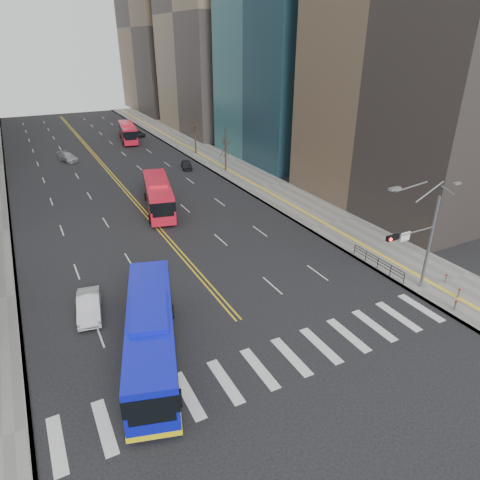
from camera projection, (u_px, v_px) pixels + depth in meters
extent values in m
plane|color=black|center=(276.00, 362.00, 27.02)|extent=(220.00, 220.00, 0.00)
cube|color=slate|center=(221.00, 162.00, 70.33)|extent=(7.00, 130.00, 0.15)
cube|color=silver|center=(57.00, 445.00, 21.56)|extent=(0.70, 4.00, 0.01)
cube|color=silver|center=(104.00, 427.00, 22.55)|extent=(0.70, 4.00, 0.01)
cube|color=silver|center=(148.00, 410.00, 23.55)|extent=(0.70, 4.00, 0.01)
cube|color=silver|center=(188.00, 395.00, 24.54)|extent=(0.70, 4.00, 0.01)
cube|color=silver|center=(225.00, 381.00, 25.53)|extent=(0.70, 4.00, 0.01)
cube|color=silver|center=(259.00, 368.00, 26.53)|extent=(0.70, 4.00, 0.01)
cube|color=silver|center=(291.00, 356.00, 27.52)|extent=(0.70, 4.00, 0.01)
cube|color=silver|center=(321.00, 345.00, 28.51)|extent=(0.70, 4.00, 0.01)
cube|color=silver|center=(348.00, 335.00, 29.50)|extent=(0.70, 4.00, 0.01)
cube|color=silver|center=(374.00, 325.00, 30.50)|extent=(0.70, 4.00, 0.01)
cube|color=silver|center=(398.00, 316.00, 31.49)|extent=(0.70, 4.00, 0.01)
cube|color=silver|center=(421.00, 308.00, 32.48)|extent=(0.70, 4.00, 0.01)
cube|color=gold|center=(99.00, 161.00, 70.92)|extent=(0.15, 100.00, 0.01)
cube|color=gold|center=(101.00, 161.00, 71.09)|extent=(0.15, 100.00, 0.01)
cube|color=gray|center=(219.00, 13.00, 86.55)|extent=(20.00, 26.00, 46.00)
cube|color=brown|center=(164.00, 27.00, 112.57)|extent=(18.00, 30.00, 42.00)
cylinder|color=gray|center=(429.00, 244.00, 33.29)|extent=(0.24, 0.24, 8.00)
cylinder|color=gray|center=(412.00, 232.00, 31.71)|extent=(4.50, 0.12, 0.12)
cube|color=black|center=(393.00, 238.00, 30.89)|extent=(1.10, 0.28, 0.38)
cylinder|color=#FF190C|center=(391.00, 239.00, 30.61)|extent=(0.24, 0.08, 0.24)
cylinder|color=black|center=(394.00, 238.00, 30.76)|extent=(0.24, 0.08, 0.24)
cylinder|color=black|center=(398.00, 238.00, 30.91)|extent=(0.24, 0.08, 0.24)
cube|color=white|center=(405.00, 237.00, 31.52)|extent=(0.90, 0.06, 0.70)
cube|color=#999993|center=(395.00, 189.00, 29.00)|extent=(0.90, 0.35, 0.18)
cube|color=black|center=(378.00, 258.00, 37.34)|extent=(0.04, 6.00, 0.04)
cylinder|color=black|center=(404.00, 279.00, 35.15)|extent=(0.06, 0.06, 1.00)
cylinder|color=black|center=(390.00, 271.00, 36.35)|extent=(0.06, 0.06, 1.00)
cylinder|color=black|center=(378.00, 263.00, 37.55)|extent=(0.06, 0.06, 1.00)
cylinder|color=black|center=(366.00, 256.00, 38.75)|extent=(0.06, 0.06, 1.00)
cylinder|color=black|center=(355.00, 250.00, 39.95)|extent=(0.06, 0.06, 1.00)
cylinder|color=gray|center=(455.00, 306.00, 31.83)|extent=(0.16, 0.16, 0.70)
cylinder|color=#B2140F|center=(456.00, 302.00, 31.67)|extent=(0.17, 0.17, 0.10)
cylinder|color=gray|center=(459.00, 294.00, 33.34)|extent=(0.16, 0.16, 0.70)
cylinder|color=#B2140F|center=(460.00, 290.00, 33.18)|extent=(0.17, 0.17, 0.10)
cylinder|color=gray|center=(446.00, 279.00, 35.36)|extent=(0.16, 0.16, 0.70)
cylinder|color=#B2140F|center=(447.00, 275.00, 35.20)|extent=(0.17, 0.17, 0.10)
cylinder|color=#2C231B|center=(226.00, 160.00, 64.99)|extent=(0.28, 0.28, 3.50)
cylinder|color=#2C231B|center=(196.00, 143.00, 74.53)|extent=(0.28, 0.28, 3.75)
cube|color=#0D14C6|center=(151.00, 333.00, 26.59)|extent=(6.42, 13.41, 3.16)
cube|color=black|center=(150.00, 326.00, 26.33)|extent=(6.49, 13.44, 1.12)
cube|color=#0D14C6|center=(149.00, 311.00, 25.86)|extent=(3.43, 5.05, 0.40)
cube|color=yellow|center=(153.00, 351.00, 27.18)|extent=(6.49, 13.44, 0.35)
cylinder|color=black|center=(128.00, 405.00, 23.22)|extent=(0.58, 1.04, 1.00)
cylinder|color=black|center=(179.00, 398.00, 23.70)|extent=(0.58, 1.04, 1.00)
cylinder|color=black|center=(133.00, 316.00, 30.70)|extent=(0.58, 1.04, 1.00)
cylinder|color=black|center=(172.00, 312.00, 31.17)|extent=(0.58, 1.04, 1.00)
cube|color=red|center=(158.00, 195.00, 50.06)|extent=(5.20, 12.00, 3.06)
cube|color=black|center=(158.00, 190.00, 49.81)|extent=(5.26, 12.04, 1.09)
cube|color=red|center=(157.00, 182.00, 49.37)|extent=(2.99, 4.47, 0.40)
cylinder|color=black|center=(150.00, 219.00, 47.08)|extent=(0.52, 1.04, 1.00)
cylinder|color=black|center=(174.00, 217.00, 47.69)|extent=(0.52, 1.04, 1.00)
cylinder|color=black|center=(146.00, 197.00, 53.62)|extent=(0.52, 1.04, 1.00)
cylinder|color=black|center=(167.00, 195.00, 54.23)|extent=(0.52, 1.04, 1.00)
cube|color=red|center=(128.00, 132.00, 83.76)|extent=(4.26, 11.51, 2.92)
cube|color=black|center=(128.00, 129.00, 83.52)|extent=(4.32, 11.54, 1.05)
cube|color=red|center=(127.00, 124.00, 83.09)|extent=(2.63, 4.20, 0.40)
cylinder|color=black|center=(124.00, 143.00, 80.87)|extent=(0.45, 1.03, 1.00)
cylinder|color=black|center=(137.00, 142.00, 81.62)|extent=(0.45, 1.03, 1.00)
cylinder|color=black|center=(120.00, 136.00, 87.03)|extent=(0.45, 1.03, 1.00)
cylinder|color=black|center=(133.00, 135.00, 87.78)|extent=(0.45, 1.03, 1.00)
imported|color=silver|center=(89.00, 306.00, 31.37)|extent=(2.37, 4.81, 1.52)
imported|color=black|center=(187.00, 165.00, 66.68)|extent=(2.41, 3.95, 1.26)
imported|color=#949398|center=(68.00, 157.00, 70.66)|extent=(3.29, 5.06, 1.36)
imported|color=black|center=(138.00, 134.00, 88.52)|extent=(2.28, 4.09, 1.08)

